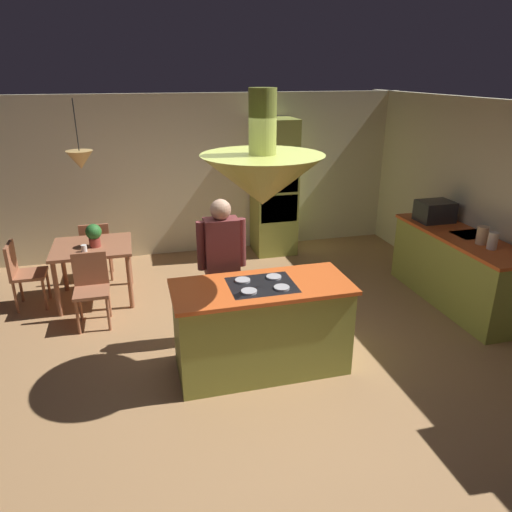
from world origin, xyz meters
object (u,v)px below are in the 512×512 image
Objects in this scene: chair_at_corner at (22,270)px; cup_on_table at (84,248)px; canister_flour at (493,241)px; person_at_island at (222,263)px; microwave_on_counter at (435,211)px; chair_by_back_wall at (96,247)px; chair_facing_island at (91,284)px; potted_plant_on_table at (94,234)px; canister_sugar at (482,235)px; oven_tower at (274,188)px; kitchen_island at (262,327)px; dining_table at (93,253)px.

chair_at_corner is 9.67× the size of cup_on_table.
cup_on_table is at bearing 160.92° from canister_flour.
microwave_on_counter is at bearing 13.84° from person_at_island.
microwave_on_counter is (4.54, -1.34, 0.57)m from chair_by_back_wall.
chair_by_back_wall is 4.77m from microwave_on_counter.
potted_plant_on_table reaches higher than chair_facing_island.
canister_sugar reaches higher than chair_at_corner.
cup_on_table is at bearing 140.96° from person_at_island.
kitchen_island is at bearing -108.73° from oven_tower.
cup_on_table is (-0.07, 0.44, 0.30)m from chair_facing_island.
chair_facing_island is at bearing 167.91° from canister_sugar.
potted_plant_on_table reaches higher than chair_at_corner.
oven_tower is at bearing 62.22° from person_at_island.
dining_table is 0.68m from chair_facing_island.
microwave_on_counter is (0.00, 0.96, 0.03)m from canister_sugar.
microwave_on_counter is at bearing -97.16° from chair_at_corner.
dining_table is 1.14× the size of chair_by_back_wall.
chair_by_back_wall is at bearing 153.13° from canister_sugar.
canister_sugar reaches higher than dining_table.
dining_table is 11.01× the size of cup_on_table.
microwave_on_counter is (4.49, -0.63, 0.15)m from potted_plant_on_table.
person_at_island is 7.61× the size of canister_sugar.
dining_table is 4.93× the size of canister_flour.
dining_table is 4.84m from canister_sugar.
oven_tower is 3.43m from canister_flour.
person_at_island is 1.69m from chair_facing_island.
chair_by_back_wall is at bearing 90.00° from dining_table.
canister_flour is at bearing 151.36° from chair_by_back_wall.
dining_table is at bearing -90.00° from chair_at_corner.
canister_flour is (4.54, -1.15, 0.53)m from chair_facing_island.
chair_facing_island is (0.00, -0.66, -0.15)m from dining_table.
potted_plant_on_table is 4.83m from canister_flour.
person_at_island is (-0.26, 0.66, 0.47)m from kitchen_island.
canister_sugar is (3.10, -0.19, 0.11)m from person_at_island.
chair_facing_island is 0.74m from potted_plant_on_table.
cup_on_table is (-0.12, -0.17, -0.12)m from potted_plant_on_table.
chair_by_back_wall is 1.00× the size of chair_at_corner.
chair_by_back_wall is at bearing 121.60° from kitchen_island.
chair_facing_island and chair_at_corner have the same top height.
chair_facing_island is 9.67× the size of cup_on_table.
dining_table is 2.06m from person_at_island.
oven_tower reaches higher than chair_by_back_wall.
person_at_island is 1.97m from potted_plant_on_table.
chair_facing_island is at bearing -127.19° from chair_at_corner.
kitchen_island is 8.11× the size of canister_sugar.
microwave_on_counter reaches higher than canister_flour.
chair_at_corner is 1.89× the size of microwave_on_counter.
person_at_island is at bearing -166.16° from microwave_on_counter.
chair_at_corner is (-0.87, 0.66, 0.00)m from chair_facing_island.
microwave_on_counter is at bearing -46.35° from oven_tower.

